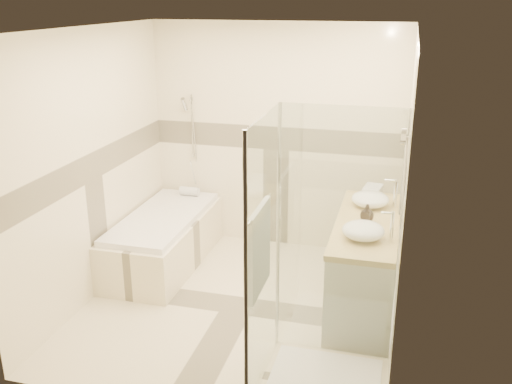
% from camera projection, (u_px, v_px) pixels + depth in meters
% --- Properties ---
extents(room, '(2.82, 3.02, 2.52)m').
position_uv_depth(room, '(244.00, 178.00, 4.92)').
color(room, beige).
rests_on(room, ground).
extents(bathtub, '(0.75, 1.70, 0.56)m').
position_uv_depth(bathtub, '(164.00, 237.00, 6.08)').
color(bathtub, beige).
rests_on(bathtub, ground).
extents(vanity, '(0.58, 1.62, 0.85)m').
position_uv_depth(vanity, '(366.00, 264.00, 5.20)').
color(vanity, silver).
rests_on(vanity, ground).
extents(shower_enclosure, '(0.96, 0.93, 2.04)m').
position_uv_depth(shower_enclosure, '(311.00, 326.00, 4.08)').
color(shower_enclosure, beige).
rests_on(shower_enclosure, ground).
extents(vessel_sink_near, '(0.35, 0.35, 0.14)m').
position_uv_depth(vessel_sink_near, '(370.00, 199.00, 5.39)').
color(vessel_sink_near, white).
rests_on(vessel_sink_near, vanity).
extents(vessel_sink_far, '(0.35, 0.35, 0.14)m').
position_uv_depth(vessel_sink_far, '(363.00, 231.00, 4.68)').
color(vessel_sink_far, white).
rests_on(vessel_sink_far, vanity).
extents(faucet_near, '(0.12, 0.03, 0.29)m').
position_uv_depth(faucet_near, '(394.00, 191.00, 5.31)').
color(faucet_near, silver).
rests_on(faucet_near, vanity).
extents(faucet_far, '(0.11, 0.03, 0.26)m').
position_uv_depth(faucet_far, '(391.00, 224.00, 4.60)').
color(faucet_far, silver).
rests_on(faucet_far, vanity).
extents(amenity_bottle_a, '(0.09, 0.09, 0.15)m').
position_uv_depth(amenity_bottle_a, '(367.00, 215.00, 5.00)').
color(amenity_bottle_a, black).
rests_on(amenity_bottle_a, vanity).
extents(amenity_bottle_b, '(0.15, 0.15, 0.16)m').
position_uv_depth(amenity_bottle_b, '(367.00, 213.00, 5.03)').
color(amenity_bottle_b, black).
rests_on(amenity_bottle_b, vanity).
extents(folded_towels, '(0.20, 0.29, 0.09)m').
position_uv_depth(folded_towels, '(373.00, 191.00, 5.71)').
color(folded_towels, silver).
rests_on(folded_towels, vanity).
extents(rolled_towel, '(0.22, 0.10, 0.10)m').
position_uv_depth(rolled_towel, '(189.00, 191.00, 6.56)').
color(rolled_towel, silver).
rests_on(rolled_towel, bathtub).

